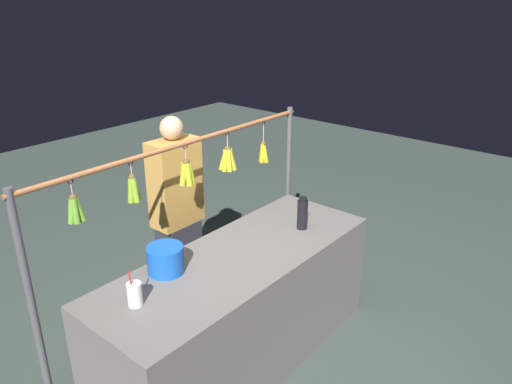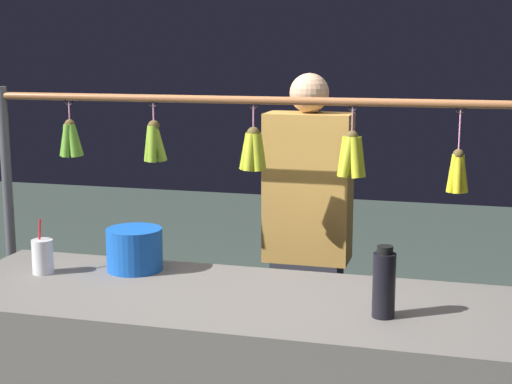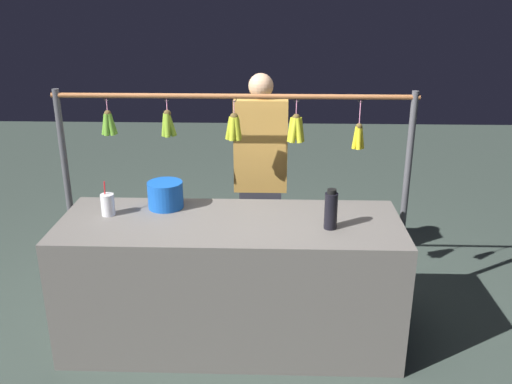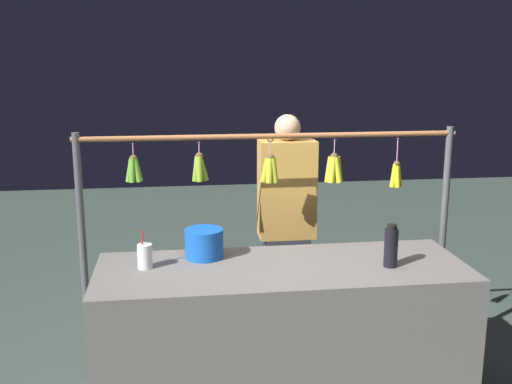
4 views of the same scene
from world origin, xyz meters
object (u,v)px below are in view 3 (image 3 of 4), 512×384
at_px(blue_bucket, 165,195).
at_px(vendor_person, 261,184).
at_px(water_bottle, 331,210).
at_px(drink_cup, 108,205).

xyz_separation_m(blue_bucket, vendor_person, (-0.59, -0.56, -0.12)).
relative_size(water_bottle, drink_cup, 1.13).
height_order(water_bottle, drink_cup, water_bottle).
bearing_deg(blue_bucket, drink_cup, 22.28).
distance_m(water_bottle, vendor_person, 0.97).
xyz_separation_m(water_bottle, drink_cup, (1.34, -0.16, -0.05)).
bearing_deg(water_bottle, vendor_person, -63.67).
relative_size(water_bottle, blue_bucket, 1.08).
bearing_deg(water_bottle, blue_bucket, -16.07).
distance_m(water_bottle, drink_cup, 1.35).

